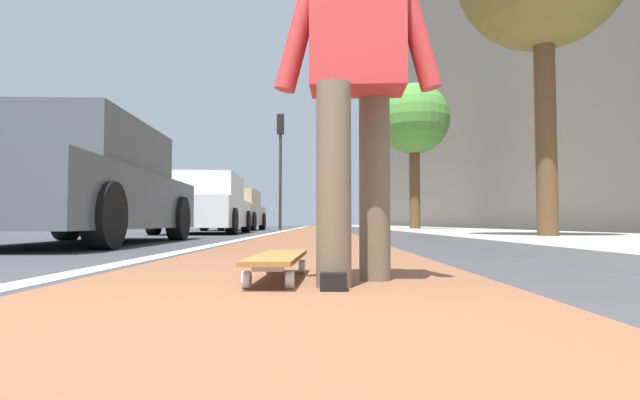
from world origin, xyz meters
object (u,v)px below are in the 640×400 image
street_tree_mid (414,121)px  parked_car_far (235,211)px  skateboard (278,259)px  parked_car_near (81,186)px  parked_car_mid (205,206)px  traffic_light (280,150)px  skater_person (356,64)px

street_tree_mid → parked_car_far: bearing=56.4°
parked_car_far → street_tree_mid: street_tree_mid is taller
skateboard → parked_car_near: (3.87, 2.79, 0.63)m
parked_car_far → street_tree_mid: bearing=-123.6°
parked_car_mid → parked_car_far: bearing=2.5°
skateboard → street_tree_mid: 12.86m
skateboard → parked_car_mid: size_ratio=0.19×
parked_car_near → parked_car_mid: parked_car_near is taller
skateboard → parked_car_far: size_ratio=0.19×
street_tree_mid → skateboard: bearing=166.5°
parked_car_near → traffic_light: size_ratio=0.97×
parked_car_far → parked_car_near: bearing=-179.0°
parked_car_far → traffic_light: bearing=-44.8°
parked_car_near → parked_car_mid: bearing=-0.5°
skater_person → traffic_light: 17.98m
skater_person → parked_car_mid: 10.77m
skateboard → skater_person: skater_person is taller
street_tree_mid → skater_person: bearing=168.2°
parked_car_mid → parked_car_near: bearing=179.5°
skater_person → traffic_light: bearing=5.8°
parked_car_near → traffic_light: traffic_light is taller
skateboard → skater_person: (-0.15, -0.35, 0.84)m
parked_car_mid → parked_car_far: size_ratio=1.02×
parked_car_near → parked_car_far: size_ratio=1.03×
skateboard → parked_car_near: 4.81m
street_tree_mid → parked_car_near: bearing=145.4°
skateboard → traffic_light: (17.60, 1.47, 3.10)m
skater_person → parked_car_far: bearing=11.7°
parked_car_mid → skater_person: bearing=-163.4°
skateboard → skater_person: 0.92m
parked_car_mid → street_tree_mid: bearing=-70.9°
skater_person → street_tree_mid: bearing=-11.8°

